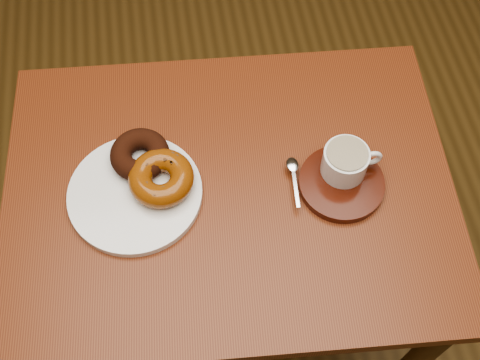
{
  "coord_description": "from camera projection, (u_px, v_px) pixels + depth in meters",
  "views": [
    {
      "loc": [
        -0.26,
        -0.18,
        1.71
      ],
      "look_at": [
        -0.18,
        0.34,
        0.78
      ],
      "focal_mm": 45.0,
      "sensor_mm": 36.0,
      "label": 1
    }
  ],
  "objects": [
    {
      "name": "donut_plate",
      "position": [
        135.0,
        194.0,
        1.07
      ],
      "size": [
        0.32,
        0.32,
        0.01
      ],
      "primitive_type": "cylinder",
      "rotation": [
        0.0,
        0.0,
        -0.43
      ],
      "color": "white",
      "rests_on": "cafe_table"
    },
    {
      "name": "saucer",
      "position": [
        341.0,
        184.0,
        1.08
      ],
      "size": [
        0.18,
        0.18,
        0.02
      ],
      "primitive_type": "cylinder",
      "rotation": [
        0.0,
        0.0,
        -0.22
      ],
      "color": "#3B1108",
      "rests_on": "cafe_table"
    },
    {
      "name": "donut_cinnamon",
      "position": [
        140.0,
        155.0,
        1.08
      ],
      "size": [
        0.13,
        0.13,
        0.04
      ],
      "primitive_type": "torus",
      "rotation": [
        0.0,
        0.0,
        0.24
      ],
      "color": "black",
      "rests_on": "donut_plate"
    },
    {
      "name": "donut_caramel",
      "position": [
        161.0,
        178.0,
        1.05
      ],
      "size": [
        0.13,
        0.13,
        0.04
      ],
      "rotation": [
        0.0,
        0.0,
        0.09
      ],
      "color": "brown",
      "rests_on": "donut_plate"
    },
    {
      "name": "cafe_table",
      "position": [
        230.0,
        217.0,
        1.19
      ],
      "size": [
        0.85,
        0.66,
        0.76
      ],
      "rotation": [
        0.0,
        0.0,
        -0.07
      ],
      "color": "brown",
      "rests_on": "ground"
    },
    {
      "name": "teaspoon",
      "position": [
        293.0,
        169.0,
        1.08
      ],
      "size": [
        0.02,
        0.1,
        0.01
      ],
      "rotation": [
        0.0,
        0.0,
        -0.08
      ],
      "color": "silver",
      "rests_on": "saucer"
    },
    {
      "name": "coffee_cup",
      "position": [
        346.0,
        161.0,
        1.06
      ],
      "size": [
        0.11,
        0.08,
        0.06
      ],
      "rotation": [
        0.0,
        0.0,
        -0.02
      ],
      "color": "white",
      "rests_on": "saucer"
    }
  ]
}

